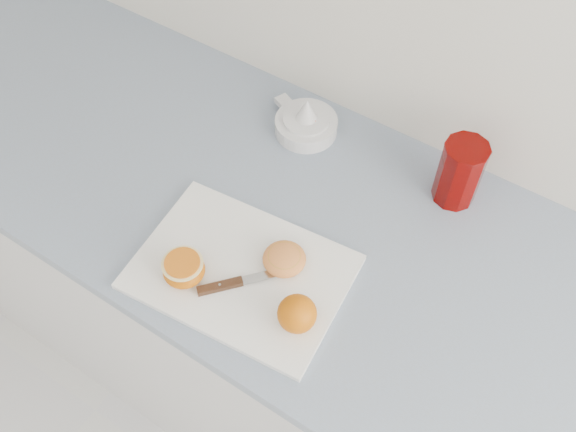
{
  "coord_description": "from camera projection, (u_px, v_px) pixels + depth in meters",
  "views": [
    {
      "loc": [
        0.38,
        1.11,
        1.86
      ],
      "look_at": [
        0.03,
        1.65,
        0.96
      ],
      "focal_mm": 40.0,
      "sensor_mm": 36.0,
      "label": 1
    }
  ],
  "objects": [
    {
      "name": "counter",
      "position": [
        306.0,
        331.0,
        1.54
      ],
      "size": [
        2.51,
        0.64,
        0.89
      ],
      "color": "silver",
      "rests_on": "ground"
    },
    {
      "name": "citrus_juicer",
      "position": [
        306.0,
        122.0,
        1.31
      ],
      "size": [
        0.16,
        0.13,
        0.09
      ],
      "color": "white",
      "rests_on": "counter"
    },
    {
      "name": "half_orange",
      "position": [
        184.0,
        269.0,
        1.09
      ],
      "size": [
        0.07,
        0.07,
        0.05
      ],
      "color": "orange",
      "rests_on": "cutting_board"
    },
    {
      "name": "whole_orange",
      "position": [
        297.0,
        314.0,
        1.03
      ],
      "size": [
        0.06,
        0.06,
        0.06
      ],
      "color": "orange",
      "rests_on": "cutting_board"
    },
    {
      "name": "paring_knife",
      "position": [
        229.0,
        284.0,
        1.09
      ],
      "size": [
        0.13,
        0.15,
        0.01
      ],
      "color": "#4A2E18",
      "rests_on": "cutting_board"
    },
    {
      "name": "squeezed_shell",
      "position": [
        284.0,
        259.0,
        1.11
      ],
      "size": [
        0.08,
        0.08,
        0.03
      ],
      "color": "orange",
      "rests_on": "cutting_board"
    },
    {
      "name": "red_tumbler",
      "position": [
        459.0,
        174.0,
        1.18
      ],
      "size": [
        0.08,
        0.08,
        0.14
      ],
      "color": "#630200",
      "rests_on": "counter"
    },
    {
      "name": "cutting_board",
      "position": [
        241.0,
        272.0,
        1.12
      ],
      "size": [
        0.39,
        0.29,
        0.01
      ],
      "primitive_type": "cube",
      "rotation": [
        0.0,
        0.0,
        0.1
      ],
      "color": "white",
      "rests_on": "counter"
    }
  ]
}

